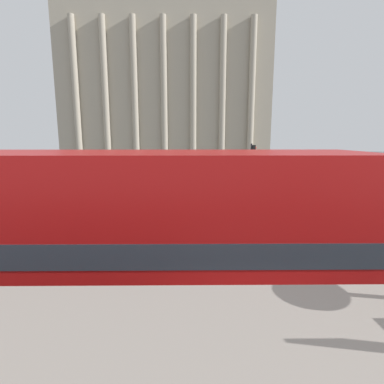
{
  "coord_description": "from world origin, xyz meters",
  "views": [
    {
      "loc": [
        -1.05,
        -2.57,
        4.43
      ],
      "look_at": [
        -0.86,
        15.43,
        1.2
      ],
      "focal_mm": 28.0,
      "sensor_mm": 36.0,
      "label": 1
    }
  ],
  "objects_px": {
    "plaza_building_left": "(168,89)",
    "traffic_light_near": "(183,186)",
    "double_decker_bus": "(95,243)",
    "pedestrian_white": "(150,208)",
    "pedestrian_grey": "(240,171)",
    "traffic_light_mid": "(252,164)"
  },
  "relations": [
    {
      "from": "double_decker_bus",
      "to": "pedestrian_grey",
      "type": "distance_m",
      "value": 26.41
    },
    {
      "from": "double_decker_bus",
      "to": "pedestrian_white",
      "type": "relative_size",
      "value": 6.2
    },
    {
      "from": "double_decker_bus",
      "to": "pedestrian_white",
      "type": "height_order",
      "value": "double_decker_bus"
    },
    {
      "from": "traffic_light_mid",
      "to": "pedestrian_white",
      "type": "bearing_deg",
      "value": -132.67
    },
    {
      "from": "traffic_light_near",
      "to": "pedestrian_grey",
      "type": "bearing_deg",
      "value": 72.02
    },
    {
      "from": "plaza_building_left",
      "to": "traffic_light_near",
      "type": "bearing_deg",
      "value": -85.15
    },
    {
      "from": "pedestrian_grey",
      "to": "traffic_light_mid",
      "type": "bearing_deg",
      "value": 81.93
    },
    {
      "from": "double_decker_bus",
      "to": "plaza_building_left",
      "type": "relative_size",
      "value": 0.34
    },
    {
      "from": "double_decker_bus",
      "to": "pedestrian_grey",
      "type": "bearing_deg",
      "value": 67.65
    },
    {
      "from": "double_decker_bus",
      "to": "traffic_light_mid",
      "type": "xyz_separation_m",
      "value": [
        6.45,
        15.65,
        0.32
      ]
    },
    {
      "from": "traffic_light_near",
      "to": "pedestrian_white",
      "type": "distance_m",
      "value": 2.11
    },
    {
      "from": "double_decker_bus",
      "to": "traffic_light_mid",
      "type": "bearing_deg",
      "value": 61.2
    },
    {
      "from": "traffic_light_near",
      "to": "traffic_light_mid",
      "type": "height_order",
      "value": "traffic_light_mid"
    },
    {
      "from": "double_decker_bus",
      "to": "plaza_building_left",
      "type": "bearing_deg",
      "value": 85.59
    },
    {
      "from": "plaza_building_left",
      "to": "double_decker_bus",
      "type": "bearing_deg",
      "value": -88.02
    },
    {
      "from": "plaza_building_left",
      "to": "pedestrian_white",
      "type": "xyz_separation_m",
      "value": [
        1.61,
        -38.01,
        -11.6
      ]
    },
    {
      "from": "traffic_light_mid",
      "to": "double_decker_bus",
      "type": "bearing_deg",
      "value": -112.4
    },
    {
      "from": "plaza_building_left",
      "to": "pedestrian_grey",
      "type": "height_order",
      "value": "plaza_building_left"
    },
    {
      "from": "plaza_building_left",
      "to": "traffic_light_mid",
      "type": "bearing_deg",
      "value": -75.42
    },
    {
      "from": "double_decker_bus",
      "to": "traffic_light_near",
      "type": "height_order",
      "value": "double_decker_bus"
    },
    {
      "from": "plaza_building_left",
      "to": "pedestrian_grey",
      "type": "relative_size",
      "value": 18.03
    },
    {
      "from": "traffic_light_near",
      "to": "pedestrian_white",
      "type": "height_order",
      "value": "traffic_light_near"
    }
  ]
}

